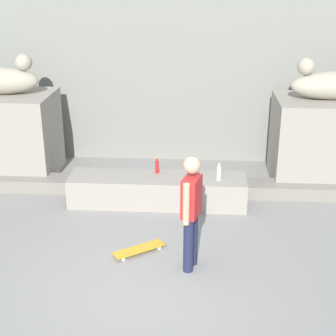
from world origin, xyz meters
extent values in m
plane|color=gray|center=(0.00, 0.00, 0.00)|extent=(40.00, 40.00, 0.00)
cube|color=gray|center=(0.00, 5.28, 2.55)|extent=(10.69, 0.60, 5.10)
cube|color=gray|center=(-3.17, 3.91, 0.84)|extent=(2.03, 1.38, 1.67)
cube|color=gray|center=(3.17, 3.91, 0.84)|extent=(2.03, 1.38, 1.67)
sphere|color=#A69E87|center=(-2.62, 3.93, 2.29)|extent=(0.32, 0.32, 0.32)
ellipsoid|color=#A69E87|center=(3.17, 3.91, 1.93)|extent=(1.65, 0.74, 0.52)
sphere|color=#A69E87|center=(2.63, 3.85, 2.29)|extent=(0.32, 0.32, 0.32)
cube|color=gray|center=(0.00, 2.71, 0.26)|extent=(3.13, 0.73, 0.52)
cylinder|color=#1E233F|center=(0.66, 0.76, 0.41)|extent=(0.14, 0.14, 0.82)
cylinder|color=#1E233F|center=(0.61, 0.57, 0.41)|extent=(0.14, 0.14, 0.82)
cube|color=#B22626|center=(0.64, 0.66, 1.10)|extent=(0.29, 0.40, 0.56)
sphere|color=tan|center=(0.64, 0.66, 1.55)|extent=(0.23, 0.23, 0.23)
cylinder|color=tan|center=(0.70, 0.88, 1.09)|extent=(0.09, 0.09, 0.58)
cylinder|color=tan|center=(0.57, 0.45, 1.09)|extent=(0.09, 0.09, 0.58)
cube|color=gold|center=(-0.13, 1.00, 0.07)|extent=(0.77, 0.62, 0.02)
cylinder|color=white|center=(-0.34, 0.77, 0.03)|extent=(0.06, 0.06, 0.06)
cylinder|color=white|center=(-0.42, 0.88, 0.03)|extent=(0.06, 0.06, 0.06)
cylinder|color=white|center=(0.15, 1.11, 0.03)|extent=(0.06, 0.06, 0.06)
cylinder|color=white|center=(0.07, 1.23, 0.03)|extent=(0.06, 0.06, 0.06)
cylinder|color=red|center=(-0.02, 2.89, 0.63)|extent=(0.07, 0.07, 0.23)
cylinder|color=red|center=(-0.02, 2.89, 0.78)|extent=(0.03, 0.03, 0.06)
cylinder|color=yellow|center=(-0.02, 2.89, 0.81)|extent=(0.04, 0.04, 0.01)
cylinder|color=silver|center=(1.08, 2.65, 0.64)|extent=(0.07, 0.07, 0.24)
cylinder|color=silver|center=(1.08, 2.65, 0.79)|extent=(0.03, 0.03, 0.06)
cylinder|color=yellow|center=(1.08, 2.65, 0.83)|extent=(0.04, 0.04, 0.01)
cube|color=gray|center=(0.00, 3.20, 0.12)|extent=(8.38, 0.50, 0.25)
camera|label=1|loc=(0.73, -5.60, 4.01)|focal=54.84mm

